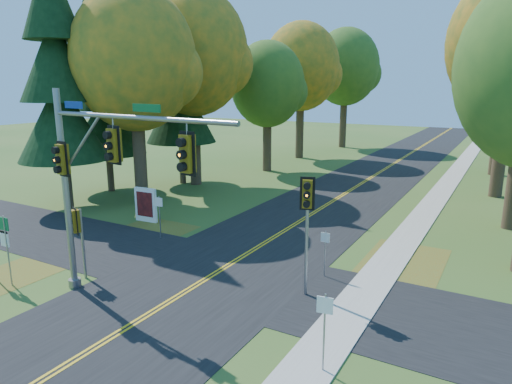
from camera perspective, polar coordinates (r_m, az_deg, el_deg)
The scene contains 25 objects.
ground at distance 18.76m, azimuth -8.46°, elevation -12.06°, with size 160.00×160.00×0.00m, color #30551E.
road_main at distance 18.76m, azimuth -8.46°, elevation -12.03°, with size 8.00×160.00×0.02m, color black.
road_cross at distance 20.22m, azimuth -4.92°, elevation -10.00°, with size 60.00×6.00×0.02m, color black.
centerline_left at distance 18.81m, azimuth -8.71°, elevation -11.91°, with size 0.10×160.00×0.01m, color gold.
centerline_right at distance 18.69m, azimuth -8.21°, elevation -12.06°, with size 0.10×160.00×0.01m, color gold.
sidewalk_east at distance 16.06m, azimuth 10.06°, elevation -16.63°, with size 1.60×160.00×0.06m, color #9E998E.
leaf_patch_w_near at distance 25.58m, azimuth -14.47°, elevation -5.32°, with size 4.00×6.00×0.00m, color brown.
leaf_patch_e at distance 21.17m, azimuth 17.22°, elevation -9.49°, with size 3.50×8.00×0.00m, color brown.
leaf_patch_w_far at distance 22.30m, azimuth -29.10°, elevation -9.44°, with size 3.00×5.00×0.00m, color brown.
tree_w_a at distance 31.42m, azimuth -14.78°, elevation 15.61°, with size 8.00×8.00×14.15m.
tree_w_b at distance 37.11m, azimuth -7.79°, elevation 16.86°, with size 8.60×8.60×15.38m.
tree_w_c at distance 42.76m, azimuth 1.56°, elevation 13.23°, with size 6.80×6.80×11.91m.
tree_w_d at distance 50.88m, azimuth 5.78°, elevation 15.25°, with size 8.20×8.20×14.56m.
tree_e_d at distance 46.12m, azimuth 28.65°, elevation 12.03°, with size 7.00×7.00×12.32m.
tree_w_e at distance 60.60m, azimuth 11.22°, elevation 15.03°, with size 8.40×8.40×14.97m.
pine_a at distance 31.67m, azimuth -23.68°, elevation 14.38°, with size 5.60×5.60×19.48m.
pine_b at distance 36.01m, azimuth -18.52°, elevation 12.91°, with size 5.60×5.60×17.31m.
pine_c at distance 37.63m, azimuth -9.64°, elevation 15.71°, with size 5.60×5.60×20.56m.
traffic_mast at distance 17.05m, azimuth -19.27°, elevation 2.64°, with size 8.64×1.24×7.86m.
east_signal_pole at distance 16.88m, azimuth 6.41°, elevation -1.89°, with size 0.53×0.63×4.73m.
ped_signal_pole at distance 20.10m, azimuth -21.54°, elevation -4.05°, with size 0.46×0.56×3.11m.
info_kiosk at distance 27.85m, azimuth -13.61°, elevation -1.58°, with size 1.49×0.30×2.04m.
reg_sign_e_north at distance 19.50m, azimuth 8.63°, elevation -6.65°, with size 0.39×0.06×2.03m.
reg_sign_e_south at distance 13.25m, azimuth 8.56°, elevation -15.46°, with size 0.46×0.10×2.40m.
reg_sign_w at distance 24.52m, azimuth -11.99°, elevation -2.16°, with size 0.44×0.08×2.30m.
Camera 1 is at (10.65, -13.22, 7.99)m, focal length 32.00 mm.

